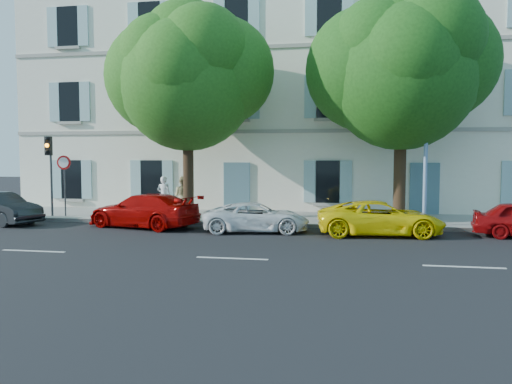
% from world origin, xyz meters
% --- Properties ---
extents(ground, '(90.00, 90.00, 0.00)m').
position_xyz_m(ground, '(0.00, 0.00, 0.00)').
color(ground, black).
extents(sidewalk, '(36.00, 4.50, 0.15)m').
position_xyz_m(sidewalk, '(0.00, 4.45, 0.07)').
color(sidewalk, '#A09E96').
rests_on(sidewalk, ground).
extents(kerb, '(36.00, 0.16, 0.16)m').
position_xyz_m(kerb, '(0.00, 2.28, 0.08)').
color(kerb, '#9E998E').
rests_on(kerb, ground).
extents(building, '(28.00, 7.00, 12.00)m').
position_xyz_m(building, '(0.00, 10.20, 6.00)').
color(building, white).
rests_on(building, ground).
extents(car_red_coupe, '(4.93, 3.02, 1.34)m').
position_xyz_m(car_red_coupe, '(-4.76, 1.24, 0.67)').
color(car_red_coupe, '#A70704').
rests_on(car_red_coupe, ground).
extents(car_white_coupe, '(4.15, 2.40, 1.09)m').
position_xyz_m(car_white_coupe, '(-0.20, 0.88, 0.54)').
color(car_white_coupe, white).
rests_on(car_white_coupe, ground).
extents(car_yellow_supercar, '(4.59, 2.45, 1.23)m').
position_xyz_m(car_yellow_supercar, '(4.26, 0.87, 0.61)').
color(car_yellow_supercar, yellow).
rests_on(car_yellow_supercar, ground).
extents(tree_left, '(5.74, 5.74, 8.90)m').
position_xyz_m(tree_left, '(-3.58, 3.30, 5.88)').
color(tree_left, '#3A2819').
rests_on(tree_left, sidewalk).
extents(tree_right, '(5.88, 5.88, 9.06)m').
position_xyz_m(tree_right, '(5.15, 3.40, 5.96)').
color(tree_right, '#3A2819').
rests_on(tree_right, sidewalk).
extents(traffic_light, '(0.29, 0.40, 3.51)m').
position_xyz_m(traffic_light, '(-9.81, 2.88, 2.69)').
color(traffic_light, '#383A3D').
rests_on(traffic_light, sidewalk).
extents(road_sign, '(0.62, 0.12, 2.68)m').
position_xyz_m(road_sign, '(-9.19, 2.99, 2.08)').
color(road_sign, '#383A3D').
rests_on(road_sign, sidewalk).
extents(street_lamp, '(0.29, 1.64, 7.66)m').
position_xyz_m(street_lamp, '(6.02, 2.53, 4.49)').
color(street_lamp, '#7293BF').
rests_on(street_lamp, sidewalk).
extents(pedestrian_a, '(0.65, 0.43, 1.76)m').
position_xyz_m(pedestrian_a, '(-5.02, 4.15, 1.03)').
color(pedestrian_a, white).
rests_on(pedestrian_a, sidewalk).
extents(pedestrian_b, '(0.99, 0.84, 1.76)m').
position_xyz_m(pedestrian_b, '(-4.07, 3.98, 1.03)').
color(pedestrian_b, tan).
rests_on(pedestrian_b, sidewalk).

